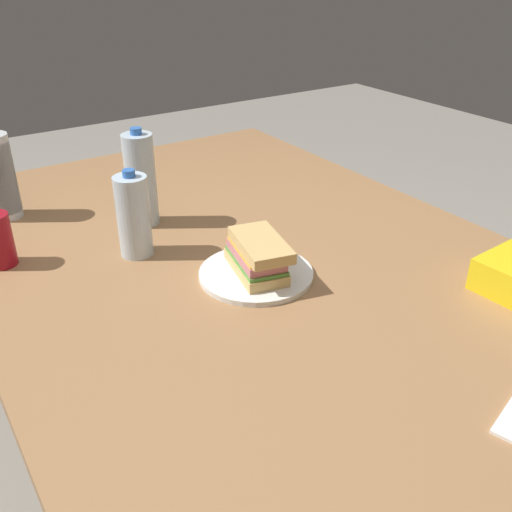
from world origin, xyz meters
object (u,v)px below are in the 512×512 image
at_px(water_bottle_tall, 141,180).
at_px(water_bottle_spare, 133,216).
at_px(sandwich, 257,255).
at_px(dining_table, 253,288).
at_px(paper_plate, 256,274).

bearing_deg(water_bottle_tall, water_bottle_spare, -29.60).
distance_m(sandwich, water_bottle_tall, 0.41).
distance_m(water_bottle_tall, water_bottle_spare, 0.17).
relative_size(sandwich, water_bottle_spare, 0.97).
bearing_deg(water_bottle_tall, dining_table, 21.17).
height_order(dining_table, water_bottle_tall, water_bottle_tall).
xyz_separation_m(paper_plate, water_bottle_spare, (-0.24, -0.17, 0.09)).
bearing_deg(sandwich, water_bottle_spare, -144.43).
bearing_deg(water_bottle_spare, dining_table, 49.94).
xyz_separation_m(dining_table, water_bottle_tall, (-0.32, -0.12, 0.19)).
distance_m(paper_plate, water_bottle_spare, 0.31).
height_order(paper_plate, water_bottle_spare, water_bottle_spare).
xyz_separation_m(paper_plate, sandwich, (0.00, 0.00, 0.05)).
bearing_deg(water_bottle_spare, water_bottle_tall, 150.40).
xyz_separation_m(sandwich, water_bottle_tall, (-0.39, -0.09, 0.07)).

